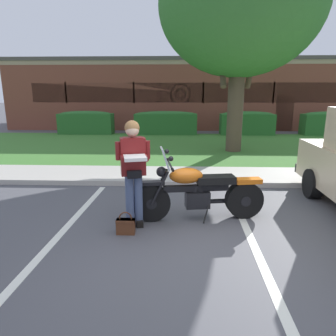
{
  "coord_description": "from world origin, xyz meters",
  "views": [
    {
      "loc": [
        -0.43,
        -4.15,
        2.09
      ],
      "look_at": [
        -0.64,
        0.88,
        0.85
      ],
      "focal_mm": 32.15,
      "sensor_mm": 36.0,
      "label": 1
    }
  ],
  "objects_px": {
    "shade_tree": "(241,5)",
    "hedge_left": "(86,122)",
    "motorcycle": "(203,192)",
    "hedge_right": "(330,123)",
    "brick_building": "(198,94)",
    "rider_person": "(133,166)",
    "hedge_center_right": "(247,123)",
    "hedge_center_left": "(166,123)",
    "handbag": "(126,225)"
  },
  "relations": [
    {
      "from": "shade_tree",
      "to": "hedge_left",
      "type": "height_order",
      "value": "shade_tree"
    },
    {
      "from": "motorcycle",
      "to": "shade_tree",
      "type": "bearing_deg",
      "value": 75.8
    },
    {
      "from": "hedge_right",
      "to": "brick_building",
      "type": "bearing_deg",
      "value": 134.4
    },
    {
      "from": "shade_tree",
      "to": "rider_person",
      "type": "bearing_deg",
      "value": -112.49
    },
    {
      "from": "hedge_right",
      "to": "brick_building",
      "type": "distance_m",
      "value": 9.15
    },
    {
      "from": "rider_person",
      "to": "hedge_center_right",
      "type": "bearing_deg",
      "value": 69.64
    },
    {
      "from": "rider_person",
      "to": "brick_building",
      "type": "bearing_deg",
      "value": 83.5
    },
    {
      "from": "hedge_center_left",
      "to": "hedge_right",
      "type": "bearing_deg",
      "value": -0.0
    },
    {
      "from": "shade_tree",
      "to": "motorcycle",
      "type": "bearing_deg",
      "value": -104.2
    },
    {
      "from": "hedge_left",
      "to": "hedge_right",
      "type": "relative_size",
      "value": 1.02
    },
    {
      "from": "hedge_left",
      "to": "hedge_center_left",
      "type": "xyz_separation_m",
      "value": [
        4.18,
        0.0,
        0.0
      ]
    },
    {
      "from": "brick_building",
      "to": "hedge_center_right",
      "type": "bearing_deg",
      "value": -71.66
    },
    {
      "from": "handbag",
      "to": "hedge_center_left",
      "type": "xyz_separation_m",
      "value": [
        0.06,
        11.49,
        0.51
      ]
    },
    {
      "from": "brick_building",
      "to": "shade_tree",
      "type": "bearing_deg",
      "value": -86.57
    },
    {
      "from": "hedge_center_left",
      "to": "brick_building",
      "type": "bearing_deg",
      "value": 72.44
    },
    {
      "from": "handbag",
      "to": "shade_tree",
      "type": "bearing_deg",
      "value": 67.72
    },
    {
      "from": "rider_person",
      "to": "hedge_center_right",
      "type": "relative_size",
      "value": 0.63
    },
    {
      "from": "hedge_center_left",
      "to": "rider_person",
      "type": "bearing_deg",
      "value": -89.84
    },
    {
      "from": "motorcycle",
      "to": "hedge_center_left",
      "type": "relative_size",
      "value": 0.7
    },
    {
      "from": "hedge_center_right",
      "to": "hedge_left",
      "type": "bearing_deg",
      "value": 180.0
    },
    {
      "from": "motorcycle",
      "to": "hedge_left",
      "type": "bearing_deg",
      "value": 116.18
    },
    {
      "from": "motorcycle",
      "to": "hedge_center_right",
      "type": "distance_m",
      "value": 11.28
    },
    {
      "from": "hedge_center_right",
      "to": "brick_building",
      "type": "bearing_deg",
      "value": 108.34
    },
    {
      "from": "shade_tree",
      "to": "hedge_center_left",
      "type": "relative_size",
      "value": 2.27
    },
    {
      "from": "hedge_left",
      "to": "hedge_right",
      "type": "xyz_separation_m",
      "value": [
        12.55,
        0.0,
        0.0
      ]
    },
    {
      "from": "rider_person",
      "to": "shade_tree",
      "type": "height_order",
      "value": "shade_tree"
    },
    {
      "from": "motorcycle",
      "to": "hedge_center_left",
      "type": "xyz_separation_m",
      "value": [
        -1.16,
        10.86,
        0.16
      ]
    },
    {
      "from": "motorcycle",
      "to": "rider_person",
      "type": "height_order",
      "value": "rider_person"
    },
    {
      "from": "handbag",
      "to": "brick_building",
      "type": "relative_size",
      "value": 0.02
    },
    {
      "from": "rider_person",
      "to": "hedge_right",
      "type": "bearing_deg",
      "value": 53.31
    },
    {
      "from": "hedge_center_left",
      "to": "brick_building",
      "type": "distance_m",
      "value": 6.92
    },
    {
      "from": "rider_person",
      "to": "hedge_left",
      "type": "bearing_deg",
      "value": 110.65
    },
    {
      "from": "hedge_center_right",
      "to": "hedge_right",
      "type": "bearing_deg",
      "value": 0.0
    },
    {
      "from": "rider_person",
      "to": "hedge_left",
      "type": "distance_m",
      "value": 11.96
    },
    {
      "from": "motorcycle",
      "to": "rider_person",
      "type": "xyz_separation_m",
      "value": [
        -1.12,
        -0.32,
        0.52
      ]
    },
    {
      "from": "shade_tree",
      "to": "handbag",
      "type": "bearing_deg",
      "value": -112.28
    },
    {
      "from": "hedge_center_right",
      "to": "hedge_right",
      "type": "distance_m",
      "value": 4.18
    },
    {
      "from": "hedge_right",
      "to": "brick_building",
      "type": "xyz_separation_m",
      "value": [
        -6.32,
        6.46,
        1.42
      ]
    },
    {
      "from": "hedge_right",
      "to": "motorcycle",
      "type": "bearing_deg",
      "value": -123.58
    },
    {
      "from": "brick_building",
      "to": "motorcycle",
      "type": "bearing_deg",
      "value": -92.93
    },
    {
      "from": "rider_person",
      "to": "motorcycle",
      "type": "bearing_deg",
      "value": 16.04
    },
    {
      "from": "handbag",
      "to": "brick_building",
      "type": "distance_m",
      "value": 18.17
    },
    {
      "from": "motorcycle",
      "to": "brick_building",
      "type": "xyz_separation_m",
      "value": [
        0.89,
        17.32,
        1.58
      ]
    },
    {
      "from": "handbag",
      "to": "shade_tree",
      "type": "height_order",
      "value": "shade_tree"
    },
    {
      "from": "motorcycle",
      "to": "rider_person",
      "type": "bearing_deg",
      "value": -163.96
    },
    {
      "from": "shade_tree",
      "to": "hedge_center_right",
      "type": "xyz_separation_m",
      "value": [
        1.47,
        4.71,
        -4.28
      ]
    },
    {
      "from": "hedge_center_left",
      "to": "hedge_center_right",
      "type": "height_order",
      "value": "same"
    },
    {
      "from": "shade_tree",
      "to": "hedge_left",
      "type": "xyz_separation_m",
      "value": [
        -6.89,
        4.71,
        -4.28
      ]
    },
    {
      "from": "rider_person",
      "to": "hedge_center_left",
      "type": "xyz_separation_m",
      "value": [
        -0.03,
        11.18,
        -0.36
      ]
    },
    {
      "from": "brick_building",
      "to": "handbag",
      "type": "bearing_deg",
      "value": -96.7
    }
  ]
}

